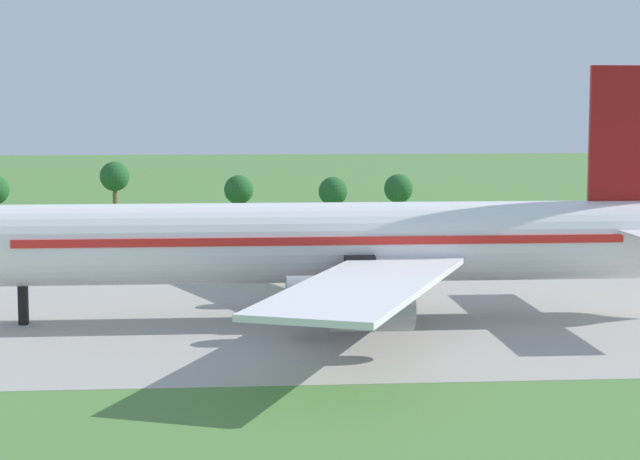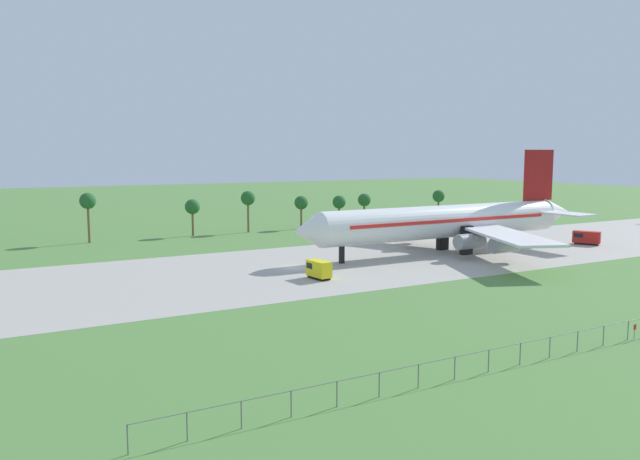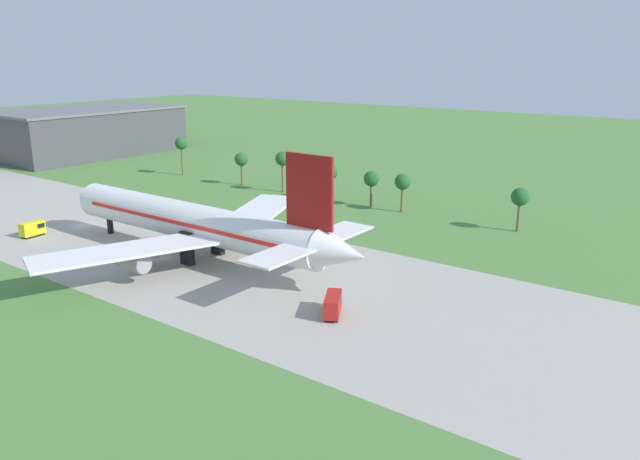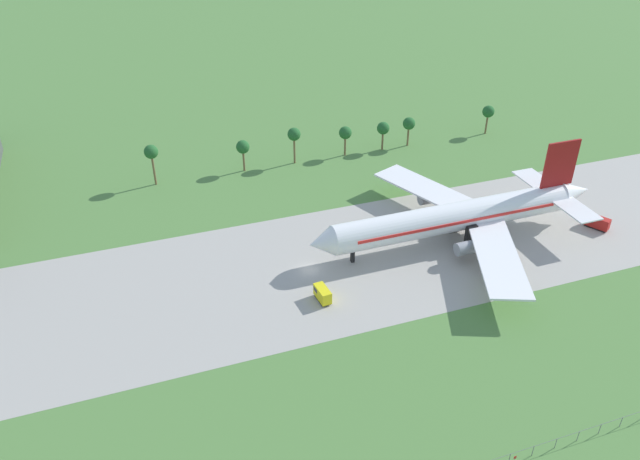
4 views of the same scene
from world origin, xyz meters
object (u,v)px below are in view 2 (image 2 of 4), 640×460
at_px(catering_van, 586,237).
at_px(no_stopping_sign, 635,330).
at_px(jet_airliner, 451,221).
at_px(baggage_tug, 318,269).

distance_m(catering_van, no_stopping_sign, 73.87).
relative_size(jet_airliner, catering_van, 11.90).
relative_size(jet_airliner, baggage_tug, 14.76).
height_order(catering_van, no_stopping_sign, catering_van).
bearing_deg(catering_van, no_stopping_sign, -138.51).
height_order(baggage_tug, no_stopping_sign, baggage_tug).
relative_size(jet_airliner, no_stopping_sign, 41.29).
relative_size(baggage_tug, no_stopping_sign, 2.80).
xyz_separation_m(catering_van, no_stopping_sign, (-55.34, -48.93, -0.51)).
distance_m(baggage_tug, no_stopping_sign, 46.84).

